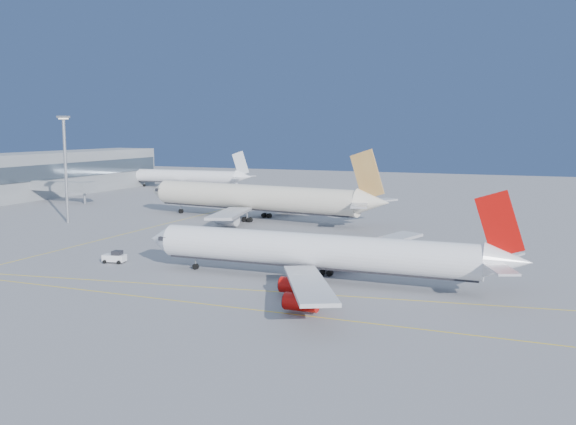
% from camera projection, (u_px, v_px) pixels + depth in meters
% --- Properties ---
extents(ground, '(500.00, 500.00, 0.00)m').
position_uv_depth(ground, '(222.00, 278.00, 99.93)').
color(ground, slate).
rests_on(ground, ground).
extents(terminal, '(18.40, 110.00, 15.00)m').
position_uv_depth(terminal, '(41.00, 174.00, 219.93)').
color(terminal, gray).
rests_on(terminal, ground).
extents(jet_bridge, '(23.60, 3.60, 6.90)m').
position_uv_depth(jet_bridge, '(66.00, 187.00, 200.14)').
color(jet_bridge, gray).
rests_on(jet_bridge, ground).
extents(taxiway_lines, '(118.86, 140.00, 0.02)m').
position_uv_depth(taxiway_lines, '(164.00, 263.00, 111.24)').
color(taxiway_lines, '#DCBB0C').
rests_on(taxiway_lines, ground).
extents(airliner_virgin, '(60.63, 54.63, 15.00)m').
position_uv_depth(airliner_virgin, '(321.00, 252.00, 97.50)').
color(airliner_virgin, white).
rests_on(airliner_virgin, ground).
extents(airliner_etihad, '(71.18, 65.18, 18.60)m').
position_uv_depth(airliner_etihad, '(258.00, 198.00, 162.78)').
color(airliner_etihad, beige).
rests_on(airliner_etihad, ground).
extents(airliner_third, '(55.08, 50.82, 14.79)m').
position_uv_depth(airliner_third, '(187.00, 177.00, 250.54)').
color(airliner_third, white).
rests_on(airliner_third, ground).
extents(pushback_tug, '(4.08, 2.86, 2.15)m').
position_uv_depth(pushback_tug, '(115.00, 257.00, 111.29)').
color(pushback_tug, white).
rests_on(pushback_tug, ground).
extents(light_mast, '(2.27, 2.27, 26.23)m').
position_uv_depth(light_mast, '(65.00, 160.00, 156.60)').
color(light_mast, gray).
rests_on(light_mast, ground).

